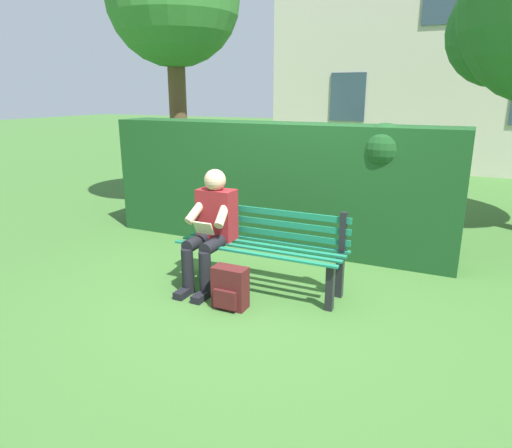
{
  "coord_description": "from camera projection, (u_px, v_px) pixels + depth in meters",
  "views": [
    {
      "loc": [
        -1.81,
        3.92,
        1.92
      ],
      "look_at": [
        0.0,
        0.1,
        0.71
      ],
      "focal_mm": 32.26,
      "sensor_mm": 36.0,
      "label": 1
    }
  ],
  "objects": [
    {
      "name": "park_bench",
      "position": [
        263.0,
        245.0,
        4.62
      ],
      "size": [
        1.7,
        0.48,
        0.84
      ],
      "color": "black",
      "rests_on": "ground"
    },
    {
      "name": "building_facade",
      "position": [
        445.0,
        39.0,
        11.7
      ],
      "size": [
        8.31,
        2.75,
        6.47
      ],
      "color": "beige",
      "rests_on": "ground"
    },
    {
      "name": "ground",
      "position": [
        260.0,
        288.0,
        4.68
      ],
      "size": [
        60.0,
        60.0,
        0.0
      ],
      "primitive_type": "plane",
      "color": "#3D6B2D"
    },
    {
      "name": "hedge_backdrop",
      "position": [
        277.0,
        182.0,
        5.89
      ],
      "size": [
        4.5,
        0.67,
        1.6
      ],
      "color": "#19471E",
      "rests_on": "ground"
    },
    {
      "name": "tree",
      "position": [
        171.0,
        4.0,
        7.22
      ],
      "size": [
        2.19,
        2.08,
        4.38
      ],
      "color": "brown",
      "rests_on": "ground"
    },
    {
      "name": "backpack",
      "position": [
        230.0,
        288.0,
        4.22
      ],
      "size": [
        0.32,
        0.24,
        0.39
      ],
      "color": "#4C1919",
      "rests_on": "ground"
    },
    {
      "name": "person_seated",
      "position": [
        211.0,
        225.0,
        4.62
      ],
      "size": [
        0.44,
        0.73,
        1.19
      ],
      "color": "maroon",
      "rests_on": "ground"
    }
  ]
}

